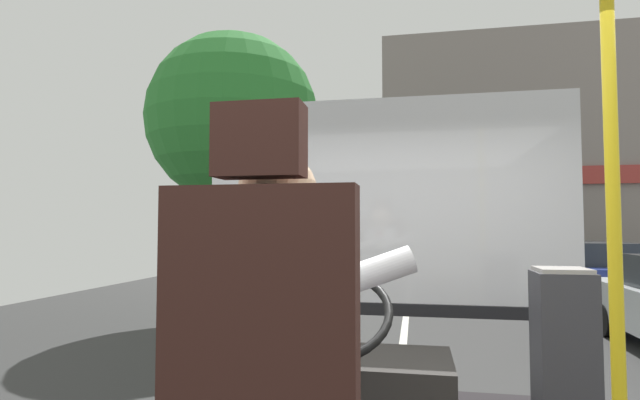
# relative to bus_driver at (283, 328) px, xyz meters

# --- Properties ---
(ground) EXTENTS (18.00, 44.00, 0.06)m
(ground) POSITION_rel_bus_driver_xyz_m (0.17, 9.19, -1.52)
(ground) COLOR #2D2D2D
(bus_driver) EXTENTS (0.77, 0.62, 0.77)m
(bus_driver) POSITION_rel_bus_driver_xyz_m (0.00, 0.00, 0.00)
(bus_driver) COLOR #282833
(bus_driver) RESTS_ON driver_seat
(steering_console) EXTENTS (1.10, 1.05, 0.87)m
(steering_console) POSITION_rel_bus_driver_xyz_m (-0.00, 1.18, -0.55)
(steering_console) COLOR #282623
(steering_console) RESTS_ON bus_floor
(handrail_pole) EXTENTS (0.04, 0.04, 2.02)m
(handrail_pole) POSITION_rel_bus_driver_xyz_m (1.01, 0.40, 0.24)
(handrail_pole) COLOR yellow
(handrail_pole) RESTS_ON bus_floor
(fare_box) EXTENTS (0.25, 0.26, 0.87)m
(fare_box) POSITION_rel_bus_driver_xyz_m (1.04, 1.13, -0.34)
(fare_box) COLOR #333338
(fare_box) RESTS_ON bus_floor
(windshield_panel) EXTENTS (2.50, 0.08, 1.48)m
(windshield_panel) POSITION_rel_bus_driver_xyz_m (0.17, 2.01, 0.27)
(windshield_panel) COLOR silver
(street_tree) EXTENTS (3.33, 3.33, 5.55)m
(street_tree) POSITION_rel_bus_driver_xyz_m (-3.10, 7.68, 2.37)
(street_tree) COLOR #4C3828
(street_tree) RESTS_ON ground
(shop_building) EXTENTS (10.71, 4.53, 8.76)m
(shop_building) POSITION_rel_bus_driver_xyz_m (4.59, 18.66, 2.88)
(shop_building) COLOR gray
(shop_building) RESTS_ON ground
(parked_car_blue) EXTENTS (1.79, 4.28, 1.43)m
(parked_car_blue) POSITION_rel_bus_driver_xyz_m (4.35, 11.45, -0.76)
(parked_car_blue) COLOR navy
(parked_car_blue) RESTS_ON ground
(parked_car_charcoal) EXTENTS (1.89, 3.94, 1.40)m
(parked_car_charcoal) POSITION_rel_bus_driver_xyz_m (4.18, 16.18, -0.78)
(parked_car_charcoal) COLOR #474C51
(parked_car_charcoal) RESTS_ON ground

